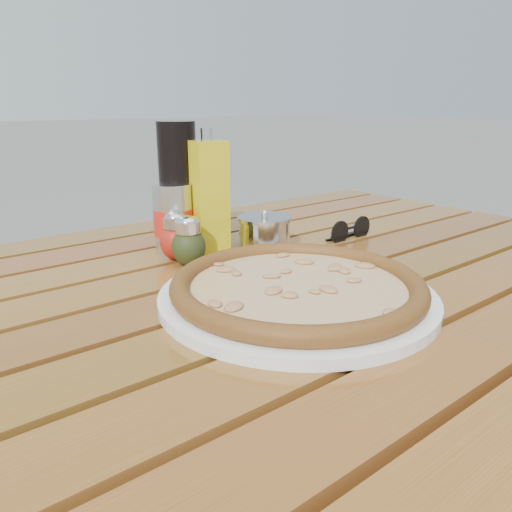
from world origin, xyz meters
TOP-DOWN VIEW (x-y plane):
  - table at (0.00, -0.00)m, footprint 1.40×0.90m
  - plate at (-0.02, -0.10)m, footprint 0.41×0.41m
  - pizza at (-0.02, -0.10)m, footprint 0.42×0.42m
  - pepper_shaker at (-0.05, 0.16)m, footprint 0.06×0.06m
  - oregano_shaker at (-0.05, 0.12)m, footprint 0.06×0.06m
  - dark_bottle at (-0.01, 0.22)m, footprint 0.09×0.09m
  - soda_can at (-0.04, 0.20)m, footprint 0.08×0.08m
  - olive_oil_cruet at (0.02, 0.17)m, footprint 0.06×0.06m
  - parmesan_tin at (0.10, 0.12)m, footprint 0.11×0.11m
  - sunglasses at (0.27, 0.07)m, footprint 0.11×0.02m

SIDE VIEW (x-z plane):
  - table at x=0.00m, z-range 0.30..1.05m
  - plate at x=-0.02m, z-range 0.75..0.76m
  - sunglasses at x=0.27m, z-range 0.74..0.79m
  - pizza at x=-0.02m, z-range 0.76..0.79m
  - parmesan_tin at x=0.10m, z-range 0.74..0.82m
  - pepper_shaker at x=-0.05m, z-range 0.75..0.83m
  - oregano_shaker at x=-0.05m, z-range 0.75..0.83m
  - soda_can at x=-0.04m, z-range 0.75..0.87m
  - olive_oil_cruet at x=0.02m, z-range 0.74..0.95m
  - dark_bottle at x=-0.01m, z-range 0.75..0.97m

